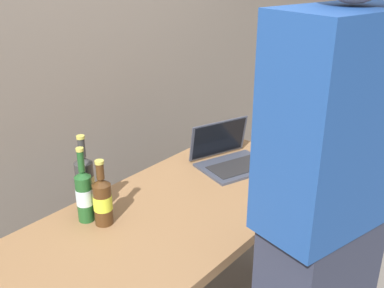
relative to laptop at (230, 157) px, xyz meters
name	(u,v)px	position (x,y,z in m)	size (l,w,h in m)	color
desk	(182,220)	(-0.44, -0.07, -0.12)	(1.52, 0.71, 0.71)	olive
laptop	(230,157)	(0.00, 0.00, 0.00)	(0.40, 0.38, 0.20)	#383D4C
beer_bottle_amber	(103,200)	(-0.74, 0.07, 0.06)	(0.07, 0.07, 0.27)	#472B14
beer_bottle_green	(85,182)	(-0.72, 0.20, 0.08)	(0.07, 0.07, 0.32)	#333333
beer_bottle_dark	(84,194)	(-0.77, 0.14, 0.07)	(0.07, 0.07, 0.31)	#1E5123
person_figure	(323,226)	(-0.51, -0.70, 0.15)	(0.47, 0.35, 1.79)	#2D3347
back_wall	(52,41)	(-0.44, 0.73, 0.54)	(6.00, 0.10, 2.60)	gray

